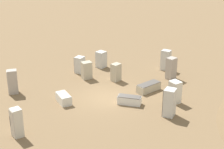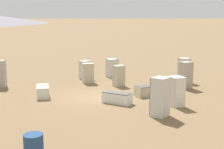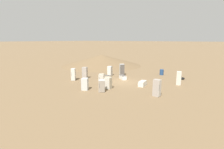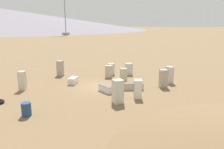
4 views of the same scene
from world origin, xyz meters
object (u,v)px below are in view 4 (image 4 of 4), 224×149
(rusty_barrel, at_px, (26,109))
(discarded_fridge_8, at_px, (129,69))
(discarded_fridge_1, at_px, (123,75))
(discarded_fridge_11, at_px, (118,91))
(discarded_fridge_5, at_px, (73,81))
(discarded_fridge_12, at_px, (60,68))
(discarded_fridge_9, at_px, (163,78))
(discarded_fridge_10, at_px, (109,71))
(discarded_fridge_3, at_px, (111,69))
(discarded_fridge_2, at_px, (106,89))
(discarded_fridge_4, at_px, (138,89))
(power_pylon_0, at_px, (65,21))
(discarded_fridge_6, at_px, (22,81))
(discarded_fridge_0, at_px, (133,86))
(discarded_fridge_7, at_px, (169,75))

(rusty_barrel, bearing_deg, discarded_fridge_8, 73.52)
(discarded_fridge_1, bearing_deg, discarded_fridge_11, -107.09)
(discarded_fridge_11, bearing_deg, discarded_fridge_5, 99.84)
(discarded_fridge_1, relative_size, discarded_fridge_12, 0.78)
(discarded_fridge_9, bearing_deg, discarded_fridge_8, -158.93)
(discarded_fridge_10, height_order, discarded_fridge_11, discarded_fridge_11)
(discarded_fridge_3, xyz_separation_m, discarded_fridge_8, (2.14, 0.59, 0.01))
(discarded_fridge_1, xyz_separation_m, discarded_fridge_11, (1.10, -6.77, 0.24))
(discarded_fridge_2, distance_m, discarded_fridge_4, 3.26)
(power_pylon_0, bearing_deg, discarded_fridge_1, -58.98)
(discarded_fridge_4, height_order, discarded_fridge_10, discarded_fridge_4)
(discarded_fridge_3, bearing_deg, discarded_fridge_4, -100.06)
(discarded_fridge_2, relative_size, rusty_barrel, 1.80)
(power_pylon_0, bearing_deg, discarded_fridge_6, -64.59)
(discarded_fridge_0, xyz_separation_m, discarded_fridge_10, (-3.66, 4.00, 0.41))
(discarded_fridge_3, distance_m, discarded_fridge_12, 6.22)
(discarded_fridge_1, xyz_separation_m, discarded_fridge_5, (-4.91, -2.44, -0.39))
(discarded_fridge_1, relative_size, discarded_fridge_2, 0.85)
(discarded_fridge_5, height_order, discarded_fridge_7, discarded_fridge_7)
(discarded_fridge_8, distance_m, rusty_barrel, 14.85)
(discarded_fridge_10, bearing_deg, discarded_fridge_1, -37.11)
(power_pylon_0, height_order, discarded_fridge_1, power_pylon_0)
(discarded_fridge_3, relative_size, discarded_fridge_6, 0.78)
(discarded_fridge_3, height_order, discarded_fridge_6, discarded_fridge_6)
(rusty_barrel, bearing_deg, discarded_fridge_2, 61.31)
(discarded_fridge_11, bearing_deg, discarded_fridge_7, 18.86)
(discarded_fridge_2, relative_size, discarded_fridge_4, 1.06)
(discarded_fridge_9, height_order, rusty_barrel, discarded_fridge_9)
(discarded_fridge_6, bearing_deg, discarded_fridge_11, -110.31)
(power_pylon_0, height_order, discarded_fridge_5, power_pylon_0)
(power_pylon_0, xyz_separation_m, discarded_fridge_7, (58.74, -88.88, -7.08))
(discarded_fridge_0, relative_size, discarded_fridge_5, 1.36)
(discarded_fridge_0, xyz_separation_m, discarded_fridge_2, (-2.25, -1.54, 0.00))
(discarded_fridge_1, distance_m, discarded_fridge_6, 10.36)
(discarded_fridge_0, height_order, discarded_fridge_9, discarded_fridge_9)
(discarded_fridge_4, relative_size, discarded_fridge_9, 0.90)
(discarded_fridge_0, xyz_separation_m, discarded_fridge_6, (-10.15, -3.09, 0.60))
(discarded_fridge_10, bearing_deg, discarded_fridge_2, -81.60)
(discarded_fridge_2, bearing_deg, discarded_fridge_12, -86.62)
(discarded_fridge_3, distance_m, discarded_fridge_7, 7.38)
(discarded_fridge_5, bearing_deg, discarded_fridge_0, -9.32)
(discarded_fridge_6, height_order, discarded_fridge_8, discarded_fridge_6)
(discarded_fridge_1, xyz_separation_m, rusty_barrel, (-4.31, -10.95, -0.25))
(discarded_fridge_10, bearing_deg, discarded_fridge_8, 39.99)
(discarded_fridge_5, distance_m, rusty_barrel, 8.53)
(discarded_fridge_2, relative_size, discarded_fridge_6, 0.93)
(discarded_fridge_6, bearing_deg, discarded_fridge_0, -87.84)
(discarded_fridge_8, bearing_deg, discarded_fridge_3, -104.71)
(discarded_fridge_9, bearing_deg, discarded_fridge_2, -81.98)
(discarded_fridge_3, xyz_separation_m, rusty_barrel, (-2.08, -13.65, -0.23))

